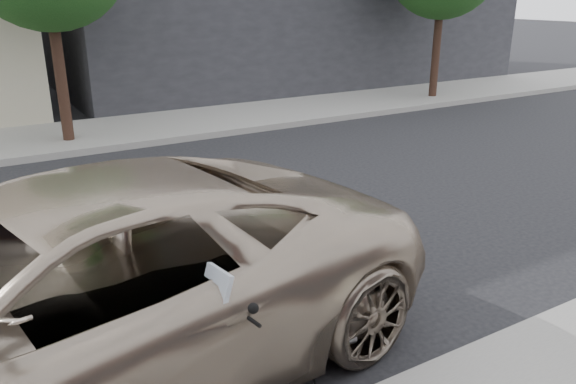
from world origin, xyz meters
The scene contains 4 objects.
ground centered at (0.00, 0.00, 0.00)m, with size 120.00×120.00×0.00m, color black.
far_sidewalk centered at (0.00, -6.50, 0.07)m, with size 44.00×3.00×0.15m, color gray.
motorcycle centered at (1.86, 3.46, 0.59)m, with size 2.15×0.91×1.37m.
minivan centered at (3.62, 2.60, 0.90)m, with size 3.00×6.50×1.81m, color tan.
Camera 1 is at (3.98, 6.98, 3.25)m, focal length 35.00 mm.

